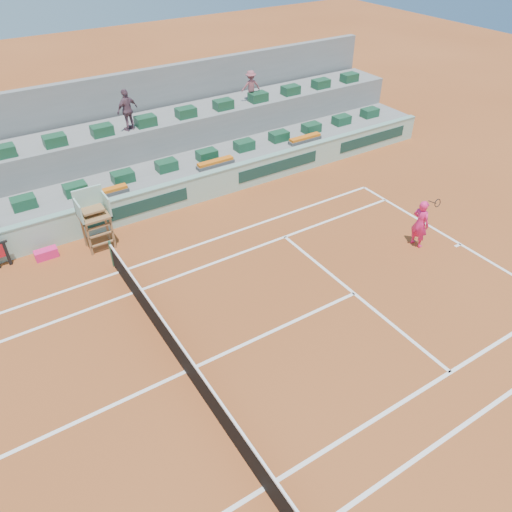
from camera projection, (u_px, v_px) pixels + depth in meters
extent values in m
plane|color=brown|center=(186.00, 372.00, 14.31)|extent=(90.00, 90.00, 0.00)
cube|color=gray|center=(73.00, 198.00, 21.23)|extent=(36.00, 4.00, 1.20)
cube|color=gray|center=(59.00, 168.00, 21.90)|extent=(36.00, 2.40, 2.60)
cube|color=gray|center=(45.00, 137.00, 22.45)|extent=(36.00, 0.40, 4.40)
cube|color=#FC206F|center=(46.00, 254.00, 18.65)|extent=(0.82, 0.37, 0.37)
imported|color=#6C4856|center=(127.00, 110.00, 21.54)|extent=(1.14, 0.75, 1.80)
imported|color=#914850|center=(251.00, 86.00, 24.69)|extent=(1.05, 0.73, 1.49)
cube|color=white|center=(460.00, 244.00, 19.47)|extent=(0.12, 10.97, 0.01)
cube|color=white|center=(119.00, 272.00, 18.04)|extent=(23.77, 0.12, 0.01)
cube|color=white|center=(264.00, 488.00, 11.51)|extent=(23.77, 0.12, 0.01)
cube|color=white|center=(133.00, 293.00, 17.10)|extent=(23.77, 0.12, 0.01)
cube|color=white|center=(354.00, 293.00, 17.09)|extent=(0.12, 8.23, 0.01)
cube|color=white|center=(186.00, 372.00, 14.31)|extent=(12.80, 0.12, 0.01)
cube|color=white|center=(458.00, 245.00, 19.40)|extent=(0.30, 0.12, 0.01)
cube|color=black|center=(184.00, 361.00, 14.04)|extent=(0.03, 11.87, 0.92)
cube|color=white|center=(183.00, 349.00, 13.75)|extent=(0.06, 11.87, 0.07)
cylinder|color=#1F4931|center=(112.00, 254.00, 18.02)|extent=(0.10, 0.10, 1.10)
cube|color=#9DC6B0|center=(89.00, 221.00, 19.73)|extent=(36.00, 0.30, 1.20)
cube|color=gray|center=(86.00, 207.00, 19.36)|extent=(36.00, 0.34, 0.06)
cube|color=#143831|center=(139.00, 208.00, 20.46)|extent=(4.40, 0.02, 0.56)
cube|color=#143831|center=(279.00, 167.00, 23.50)|extent=(4.40, 0.02, 0.56)
cube|color=#143831|center=(373.00, 139.00, 26.10)|extent=(4.40, 0.02, 0.56)
cube|color=brown|center=(89.00, 240.00, 18.51)|extent=(0.08, 0.08, 1.35)
cube|color=brown|center=(113.00, 233.00, 18.90)|extent=(0.08, 0.08, 1.35)
cube|color=brown|center=(84.00, 231.00, 18.98)|extent=(0.08, 0.08, 1.35)
cube|color=brown|center=(107.00, 225.00, 19.37)|extent=(0.08, 0.08, 1.35)
cube|color=brown|center=(94.00, 216.00, 18.52)|extent=(1.10, 0.90, 0.08)
cube|color=#9DC6B0|center=(89.00, 200.00, 18.47)|extent=(1.10, 0.08, 1.00)
cube|color=#9DC6B0|center=(78.00, 212.00, 18.08)|extent=(0.06, 0.90, 0.80)
cube|color=#9DC6B0|center=(106.00, 204.00, 18.53)|extent=(0.06, 0.90, 0.80)
cube|color=brown|center=(92.00, 209.00, 18.44)|extent=(0.80, 0.60, 0.08)
cube|color=brown|center=(103.00, 244.00, 18.89)|extent=(0.90, 0.08, 0.06)
cube|color=brown|center=(101.00, 235.00, 18.66)|extent=(0.90, 0.08, 0.06)
cube|color=brown|center=(99.00, 227.00, 18.45)|extent=(0.90, 0.08, 0.06)
cube|color=#17472B|center=(24.00, 203.00, 19.26)|extent=(0.90, 0.60, 0.44)
cube|color=#17472B|center=(75.00, 189.00, 20.13)|extent=(0.90, 0.60, 0.44)
cube|color=#17472B|center=(123.00, 177.00, 21.00)|extent=(0.90, 0.60, 0.44)
cube|color=#17472B|center=(167.00, 165.00, 21.87)|extent=(0.90, 0.60, 0.44)
cube|color=#17472B|center=(207.00, 155.00, 22.73)|extent=(0.90, 0.60, 0.44)
cube|color=#17472B|center=(244.00, 145.00, 23.60)|extent=(0.90, 0.60, 0.44)
cube|color=#17472B|center=(279.00, 136.00, 24.47)|extent=(0.90, 0.60, 0.44)
cube|color=#17472B|center=(311.00, 128.00, 25.34)|extent=(0.90, 0.60, 0.44)
cube|color=#17472B|center=(341.00, 120.00, 26.21)|extent=(0.90, 0.60, 0.44)
cube|color=#17472B|center=(370.00, 113.00, 27.07)|extent=(0.90, 0.60, 0.44)
cube|color=#17472B|center=(3.00, 151.00, 19.72)|extent=(0.90, 0.60, 0.44)
cube|color=#17472B|center=(55.00, 140.00, 20.59)|extent=(0.90, 0.60, 0.44)
cube|color=#17472B|center=(102.00, 130.00, 21.46)|extent=(0.90, 0.60, 0.44)
cube|color=#17472B|center=(146.00, 121.00, 22.33)|extent=(0.90, 0.60, 0.44)
cube|color=#17472B|center=(186.00, 112.00, 23.20)|extent=(0.90, 0.60, 0.44)
cube|color=#17472B|center=(223.00, 104.00, 24.06)|extent=(0.90, 0.60, 0.44)
cube|color=#17472B|center=(258.00, 97.00, 24.93)|extent=(0.90, 0.60, 0.44)
cube|color=#17472B|center=(291.00, 90.00, 25.80)|extent=(0.90, 0.60, 0.44)
cube|color=#17472B|center=(321.00, 84.00, 26.67)|extent=(0.90, 0.60, 0.44)
cube|color=#17472B|center=(349.00, 77.00, 27.54)|extent=(0.90, 0.60, 0.44)
cube|color=#4B4B4B|center=(107.00, 194.00, 20.10)|extent=(1.80, 0.36, 0.16)
cube|color=orange|center=(106.00, 191.00, 20.02)|extent=(1.70, 0.32, 0.12)
cube|color=#4B4B4B|center=(215.00, 164.00, 22.27)|extent=(1.80, 0.36, 0.16)
cube|color=orange|center=(215.00, 161.00, 22.19)|extent=(1.70, 0.32, 0.12)
cube|color=#4B4B4B|center=(305.00, 140.00, 24.44)|extent=(1.80, 0.36, 0.16)
cube|color=orange|center=(305.00, 137.00, 24.36)|extent=(1.70, 0.32, 0.12)
cube|color=black|center=(7.00, 253.00, 18.13)|extent=(0.11, 0.11, 1.00)
cube|color=red|center=(0.00, 251.00, 17.92)|extent=(0.50, 0.05, 0.56)
imported|color=#FC206F|center=(420.00, 223.00, 18.88)|extent=(0.53, 0.75, 1.94)
cylinder|color=black|center=(432.00, 202.00, 18.04)|extent=(0.03, 0.35, 0.09)
torus|color=black|center=(438.00, 203.00, 17.85)|extent=(0.31, 0.08, 0.31)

